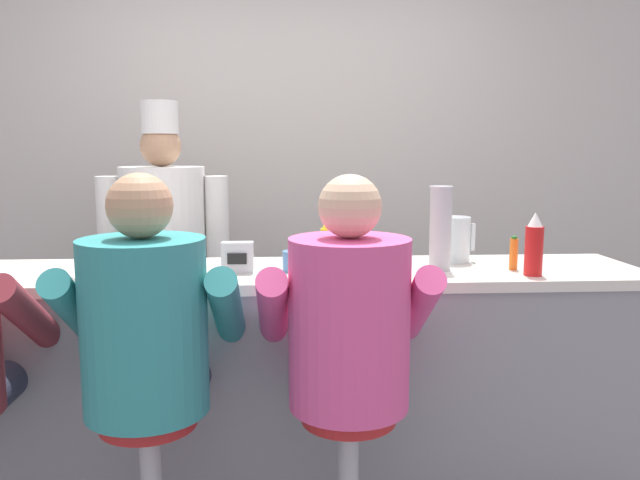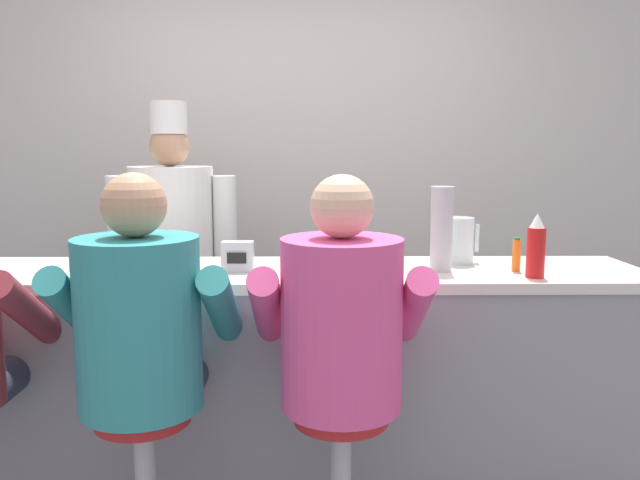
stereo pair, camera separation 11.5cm
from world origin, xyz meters
name	(u,v)px [view 1 (the left image)]	position (x,y,z in m)	size (l,w,h in m)	color
wall_back	(283,165)	(0.00, 1.68, 1.35)	(10.00, 0.06, 2.70)	beige
diner_counter	(286,386)	(0.00, 0.29, 0.49)	(2.85, 0.58, 0.97)	gray
ketchup_bottle_red	(534,246)	(0.93, 0.11, 1.09)	(0.07, 0.07, 0.24)	red
mustard_bottle_yellow	(328,246)	(0.17, 0.21, 1.08)	(0.06, 0.06, 0.22)	yellow
hot_sauce_bottle_orange	(514,254)	(0.90, 0.23, 1.04)	(0.03, 0.03, 0.13)	orange
water_pitcher_clear	(454,239)	(0.71, 0.42, 1.07)	(0.16, 0.14, 0.19)	silver
breakfast_plate	(108,274)	(-0.66, 0.17, 0.99)	(0.26, 0.26, 0.05)	white
cereal_bowl	(363,262)	(0.31, 0.27, 1.00)	(0.17, 0.17, 0.06)	#B24C47
coffee_mug_blue	(296,261)	(0.04, 0.25, 1.01)	(0.14, 0.09, 0.08)	#4C7AB2
cup_stack_steel	(440,228)	(0.61, 0.24, 1.14)	(0.09, 0.09, 0.33)	#B7BABF
napkin_dispenser_chrome	(238,257)	(-0.18, 0.24, 1.03)	(0.12, 0.07, 0.12)	silver
diner_seated_teal	(148,336)	(-0.43, -0.22, 0.86)	(0.59, 0.58, 1.38)	#B2B5BA
diner_seated_pink	(348,333)	(0.20, -0.22, 0.86)	(0.58, 0.57, 1.37)	#B2B5BA
cook_in_whites_near	(164,253)	(-0.61, 1.02, 0.92)	(0.66, 0.42, 1.68)	#232328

